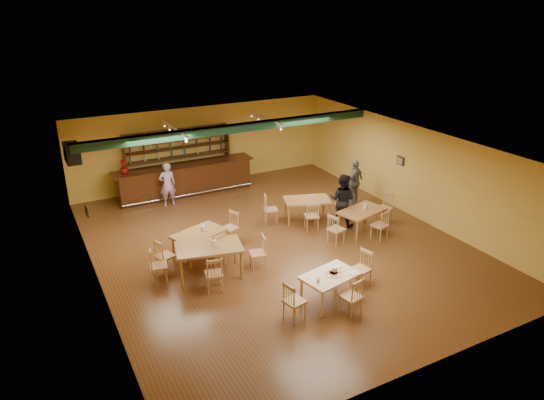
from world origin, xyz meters
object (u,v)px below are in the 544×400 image
dining_table_b (307,210)px  dining_table_d (361,221)px  near_table (329,288)px  dining_table_c (209,261)px  bar_counter (185,179)px  patron_bar (167,184)px  dining_table_a (200,244)px  patron_right_a (342,200)px

dining_table_b → dining_table_d: bearing=-36.6°
near_table → dining_table_b: bearing=53.5°
dining_table_b → dining_table_c: dining_table_c is taller
bar_counter → near_table: 8.39m
near_table → patron_bar: size_ratio=0.85×
near_table → patron_bar: bearing=90.7°
patron_bar → dining_table_c: bearing=87.5°
dining_table_a → bar_counter: bearing=56.0°
dining_table_c → dining_table_b: bearing=36.4°
dining_table_b → patron_bar: 4.90m
dining_table_a → dining_table_d: bearing=-29.6°
dining_table_a → patron_right_a: (4.72, -0.13, 0.49)m
bar_counter → dining_table_c: size_ratio=3.08×
dining_table_a → dining_table_b: (3.92, 0.67, 0.01)m
bar_counter → dining_table_c: 6.04m
dining_table_d → patron_bar: bearing=119.8°
dining_table_a → dining_table_c: 1.12m
bar_counter → patron_right_a: size_ratio=3.04×
patron_bar → near_table: bearing=104.7°
dining_table_b → dining_table_c: 4.42m
dining_table_d → patron_right_a: (-0.24, 0.72, 0.49)m
dining_table_d → dining_table_b: bearing=110.0°
patron_bar → dining_table_d: bearing=136.4°
bar_counter → dining_table_a: bar_counter is taller
bar_counter → dining_table_c: (-1.33, -5.89, -0.15)m
near_table → dining_table_a: bearing=107.0°
dining_table_a → dining_table_d: size_ratio=0.99×
dining_table_c → bar_counter: bearing=89.9°
dining_table_b → patron_right_a: 1.23m
bar_counter → patron_bar: size_ratio=3.28×
dining_table_b → near_table: size_ratio=1.10×
bar_counter → dining_table_a: (-1.20, -4.78, -0.21)m
dining_table_d → near_table: bearing=-152.0°
dining_table_b → patron_right_a: size_ratio=0.86×
dining_table_a → near_table: dining_table_a is taller
bar_counter → patron_bar: patron_bar is taller
dining_table_b → bar_counter: bearing=142.6°
dining_table_a → patron_bar: size_ratio=0.91×
bar_counter → dining_table_a: bearing=-104.1°
patron_bar → patron_right_a: size_ratio=0.93×
dining_table_a → dining_table_c: (-0.13, -1.11, 0.06)m
dining_table_a → near_table: size_ratio=1.08×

